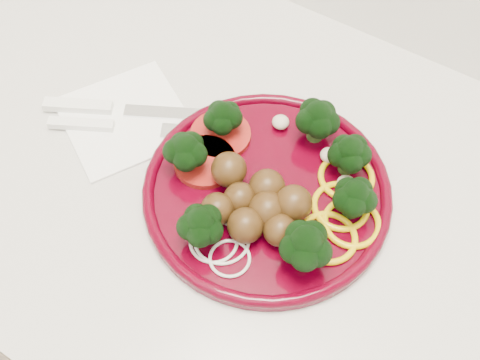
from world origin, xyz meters
The scene contains 5 objects.
counter centered at (0.00, 1.70, 0.45)m, with size 2.40×0.60×0.90m.
plate centered at (-0.02, 1.70, 0.92)m, with size 0.28×0.28×0.07m.
napkin centered at (-0.23, 1.70, 0.90)m, with size 0.14×0.14×0.00m, color white.
knife centered at (-0.26, 1.69, 0.91)m, with size 0.20×0.12×0.01m.
fork centered at (-0.25, 1.67, 0.91)m, with size 0.18×0.11×0.01m.
Camera 1 is at (0.15, 1.37, 1.49)m, focal length 45.00 mm.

